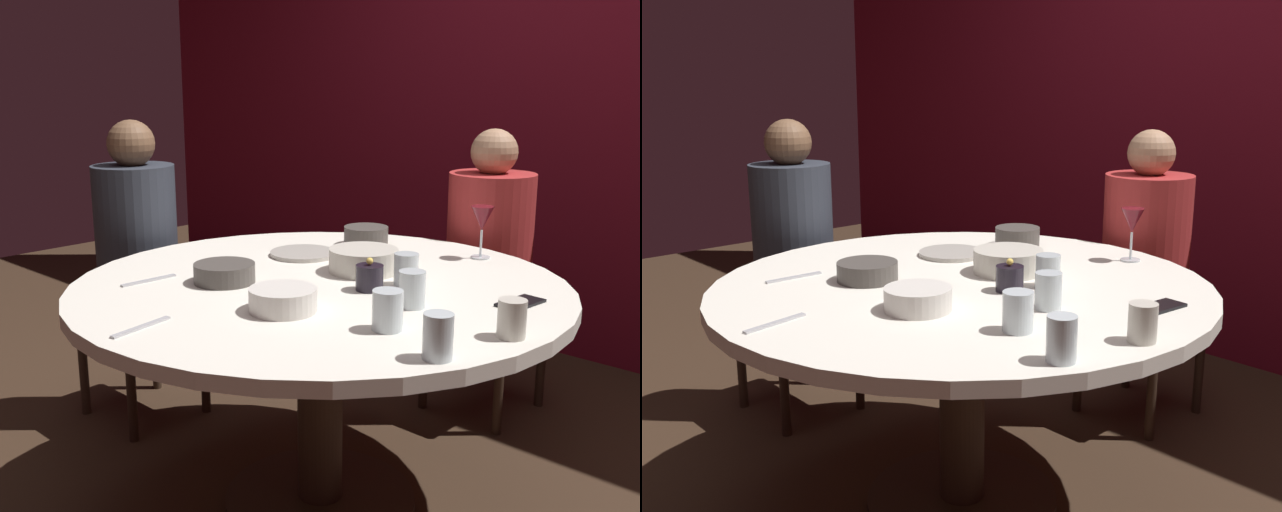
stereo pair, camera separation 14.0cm
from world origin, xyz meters
The scene contains 20 objects.
ground_plane centered at (0.00, 0.00, 0.00)m, with size 8.00×8.00×0.00m, color #382619.
back_wall centered at (0.00, 1.81, 1.30)m, with size 6.00×0.10×2.60m, color maroon.
dining_table centered at (0.00, 0.00, 0.60)m, with size 1.47×1.47×0.73m.
seated_diner_left centered at (-0.96, 0.00, 0.72)m, with size 0.40×0.40×1.17m.
seated_diner_back centered at (0.00, 0.97, 0.70)m, with size 0.40×0.40×1.13m.
candle_holder centered at (0.16, 0.04, 0.77)m, with size 0.08×0.08×0.10m.
wine_glass centered at (0.19, 0.59, 0.86)m, with size 0.08×0.08×0.18m.
dinner_plate centered at (-0.27, 0.21, 0.73)m, with size 0.23×0.23×0.01m, color #B2ADA3.
cell_phone centered at (0.54, 0.21, 0.73)m, with size 0.07×0.14×0.01m, color black.
bowl_serving_large centered at (0.02, 0.18, 0.76)m, with size 0.22×0.22×0.07m, color beige.
bowl_salad_center centered at (-0.22, 0.48, 0.76)m, with size 0.16×0.16×0.07m, color #4C4742.
bowl_small_white centered at (0.12, -0.27, 0.76)m, with size 0.18×0.18×0.06m, color silver.
bowl_sauce_side centered at (-0.21, -0.19, 0.76)m, with size 0.18×0.18×0.06m, color #4C4742.
cup_near_candle centered at (0.60, -0.27, 0.78)m, with size 0.07×0.07×0.10m, color silver.
cup_by_left_diner centered at (0.34, -0.01, 0.78)m, with size 0.07×0.07×0.10m, color silver.
cup_by_right_diner centered at (0.41, -0.20, 0.78)m, with size 0.07×0.07×0.10m, color silver.
cup_center_front centered at (0.20, 0.15, 0.77)m, with size 0.07×0.07×0.09m, color silver.
cup_far_edge centered at (0.65, -0.05, 0.77)m, with size 0.07×0.07×0.09m, color beige.
fork_near_plate centered at (-0.03, -0.60, 0.73)m, with size 0.02×0.18×0.01m, color #B7B7BC.
knife_near_plate centered at (-0.38, -0.34, 0.73)m, with size 0.02×0.18×0.01m, color #B7B7BC.
Camera 1 is at (1.43, -1.54, 1.32)m, focal length 41.50 mm.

